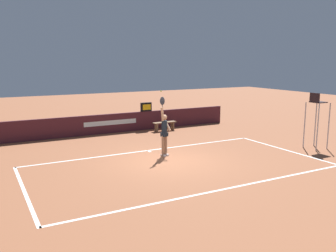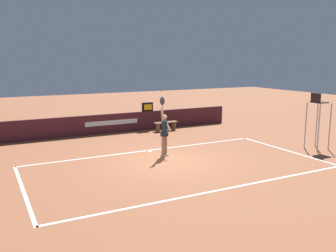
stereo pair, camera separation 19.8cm
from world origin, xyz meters
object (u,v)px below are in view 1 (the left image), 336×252
(tennis_player, at_px, (164,131))
(speed_display, at_px, (146,107))
(umpire_chair, at_px, (317,113))
(courtside_bench_near, at_px, (165,124))
(tennis_ball, at_px, (161,91))

(tennis_player, bearing_deg, speed_display, 72.42)
(speed_display, relative_size, umpire_chair, 0.25)
(speed_display, xyz_separation_m, courtside_bench_near, (0.76, -0.83, -0.94))
(speed_display, height_order, tennis_player, tennis_player)
(tennis_ball, bearing_deg, speed_display, 71.17)
(speed_display, distance_m, tennis_player, 5.94)
(speed_display, bearing_deg, umpire_chair, -57.97)
(courtside_bench_near, bearing_deg, tennis_player, -117.81)
(courtside_bench_near, bearing_deg, tennis_ball, -119.21)
(speed_display, distance_m, umpire_chair, 9.13)
(tennis_player, height_order, umpire_chair, umpire_chair)
(tennis_player, distance_m, courtside_bench_near, 5.51)
(tennis_ball, relative_size, courtside_bench_near, 0.05)
(tennis_player, xyz_separation_m, courtside_bench_near, (2.55, 4.83, -0.67))
(tennis_player, bearing_deg, umpire_chair, -17.35)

